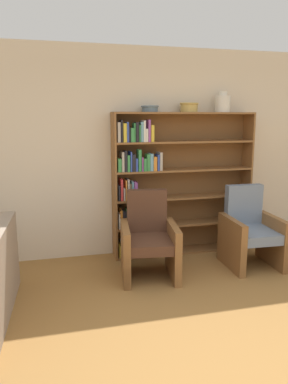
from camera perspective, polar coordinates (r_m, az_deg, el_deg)
ground_plane at (r=3.17m, az=16.33°, el=-24.86°), size 24.00×24.00×0.00m
wall_back at (r=5.12m, az=1.48°, el=5.99°), size 12.00×0.06×2.75m
bookshelf at (r=5.06m, az=3.80°, el=1.08°), size 1.92×0.30×1.92m
bowl_sage at (r=4.89m, az=0.91°, el=12.63°), size 0.23×0.23×0.08m
bowl_slate at (r=5.05m, az=6.88°, el=12.76°), size 0.25×0.25×0.12m
vase_tall at (r=5.25m, az=11.90°, el=13.09°), size 0.20×0.20×0.27m
armchair_leather at (r=4.44m, az=0.74°, el=-7.43°), size 0.73×0.76×0.99m
armchair_cushioned at (r=4.94m, az=15.88°, el=-5.92°), size 0.67×0.71×0.99m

